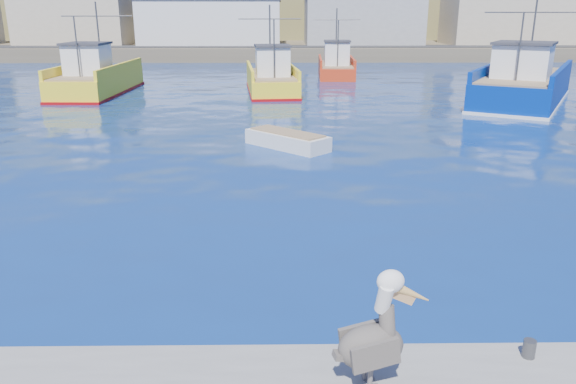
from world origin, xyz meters
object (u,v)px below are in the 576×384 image
object	(u,v)px
trawler_yellow_b	(271,79)
pelican	(375,337)
boat_orange	(336,66)
trawler_blue	(523,85)
skiff_mid	(287,141)
trawler_yellow_a	(96,79)

from	to	relation	value
trawler_yellow_b	pelican	world-z (taller)	trawler_yellow_b
pelican	boat_orange	bearing A→B (deg)	85.24
trawler_yellow_b	trawler_blue	distance (m)	17.44
trawler_yellow_b	trawler_blue	xyz separation A→B (m)	(16.61, -5.32, 0.20)
trawler_yellow_b	boat_orange	distance (m)	11.75
boat_orange	pelican	xyz separation A→B (m)	(-3.79, -45.49, 0.24)
skiff_mid	trawler_yellow_a	bearing A→B (deg)	128.23
trawler_yellow_b	trawler_blue	size ratio (longest dim) A/B	0.72
boat_orange	skiff_mid	world-z (taller)	boat_orange
trawler_yellow_b	boat_orange	size ratio (longest dim) A/B	1.20
trawler_blue	pelican	size ratio (longest dim) A/B	7.76
trawler_blue	trawler_yellow_b	bearing A→B (deg)	162.24
trawler_yellow_a	skiff_mid	world-z (taller)	trawler_yellow_a
trawler_yellow_a	boat_orange	distance (m)	21.48
skiff_mid	pelican	xyz separation A→B (m)	(1.05, -17.29, 0.99)
pelican	skiff_mid	bearing A→B (deg)	93.48
trawler_blue	skiff_mid	world-z (taller)	trawler_blue
trawler_blue	pelican	bearing A→B (deg)	-116.00
trawler_yellow_a	skiff_mid	bearing A→B (deg)	-51.77
trawler_blue	trawler_yellow_a	bearing A→B (deg)	170.68
boat_orange	trawler_yellow_a	bearing A→B (deg)	-150.06
boat_orange	skiff_mid	bearing A→B (deg)	-99.73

